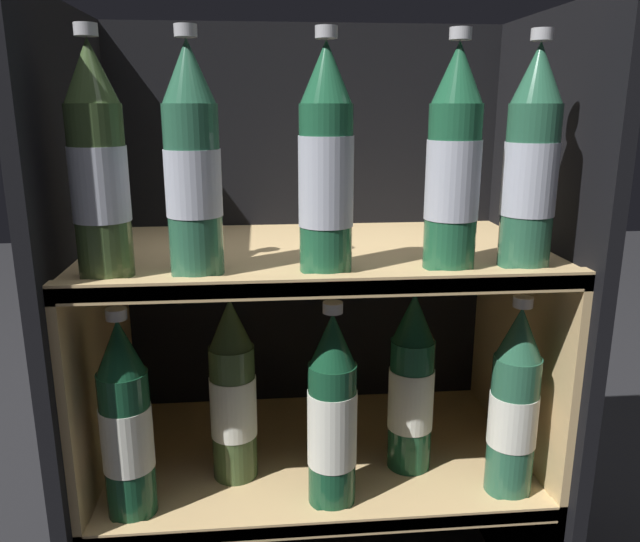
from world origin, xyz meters
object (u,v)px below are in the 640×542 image
bottle_lower_front_2 (514,406)px  bottle_lower_back_0 (233,394)px  bottle_upper_front_1 (193,167)px  bottle_upper_front_2 (324,167)px  bottle_lower_front_1 (332,416)px  bottle_upper_front_0 (98,168)px  bottle_lower_back_1 (411,387)px  bottle_upper_front_3 (453,166)px  bottle_upper_front_4 (531,165)px  bottle_lower_front_0 (126,424)px

bottle_lower_front_2 → bottle_lower_back_0: same height
bottle_upper_front_1 → bottle_upper_front_2: bearing=0.0°
bottle_upper_front_1 → bottle_lower_front_2: 0.54m
bottle_lower_front_1 → bottle_lower_back_0: bearing=151.0°
bottle_upper_front_1 → bottle_lower_front_1: (0.17, -0.00, -0.34)m
bottle_upper_front_0 → bottle_lower_back_1: bottle_upper_front_0 is taller
bottle_upper_front_0 → bottle_lower_back_0: bearing=28.1°
bottle_lower_front_1 → bottle_lower_front_2: same height
bottle_upper_front_1 → bottle_upper_front_0: bearing=180.0°
bottle_upper_front_1 → bottle_upper_front_3: bearing=-0.0°
bottle_upper_front_0 → bottle_lower_front_1: (0.28, -0.00, -0.33)m
bottle_upper_front_3 → bottle_lower_front_1: size_ratio=1.00×
bottle_upper_front_4 → bottle_lower_back_1: 0.36m
bottle_upper_front_0 → bottle_lower_back_0: (0.14, 0.08, -0.33)m
bottle_upper_front_4 → bottle_upper_front_3: bearing=-180.0°
bottle_upper_front_3 → bottle_upper_front_4: bearing=0.0°
bottle_upper_front_2 → bottle_lower_front_0: bearing=-180.0°
bottle_upper_front_0 → bottle_upper_front_2: (0.27, 0.00, -0.00)m
bottle_lower_front_0 → bottle_lower_front_2: same height
bottle_upper_front_2 → bottle_lower_front_0: bottle_upper_front_2 is taller
bottle_lower_front_0 → bottle_upper_front_0: bearing=180.0°
bottle_upper_front_2 → bottle_upper_front_4: (0.26, 0.00, 0.00)m
bottle_lower_front_1 → bottle_lower_front_0: bearing=180.0°
bottle_upper_front_3 → bottle_lower_front_0: (-0.42, 0.00, -0.33)m
bottle_lower_front_0 → bottle_lower_front_2: bearing=0.0°
bottle_lower_front_1 → bottle_lower_back_1: bearing=30.8°
bottle_upper_front_1 → bottle_upper_front_4: same height
bottle_lower_front_1 → bottle_lower_front_2: 0.25m
bottle_upper_front_0 → bottle_lower_front_1: bottle_upper_front_0 is taller
bottle_upper_front_3 → bottle_lower_back_0: 0.45m
bottle_lower_back_0 → bottle_lower_back_1: (0.26, 0.00, -0.00)m
bottle_lower_front_1 → bottle_lower_back_1: size_ratio=1.00×
bottle_lower_back_1 → bottle_lower_front_2: bearing=-30.8°
bottle_upper_front_3 → bottle_lower_front_1: 0.37m
bottle_upper_front_4 → bottle_lower_front_0: bearing=-180.0°
bottle_lower_back_1 → bottle_upper_front_0: bearing=-169.4°
bottle_upper_front_2 → bottle_lower_front_1: (0.01, -0.00, -0.33)m
bottle_upper_front_1 → bottle_lower_front_0: bottle_upper_front_1 is taller
bottle_upper_front_4 → bottle_lower_front_2: (0.01, -0.00, -0.33)m
bottle_upper_front_0 → bottle_lower_back_1: (0.41, 0.08, -0.33)m
bottle_lower_front_1 → bottle_upper_front_0: bearing=180.0°
bottle_upper_front_2 → bottle_upper_front_3: (0.16, -0.00, 0.00)m
bottle_upper_front_3 → bottle_lower_front_0: size_ratio=1.00×
bottle_upper_front_3 → bottle_upper_front_2: bearing=180.0°
bottle_upper_front_3 → bottle_lower_back_1: bearing=106.3°
bottle_upper_front_4 → bottle_upper_front_0: bearing=180.0°
bottle_lower_front_0 → bottle_upper_front_2: bearing=0.0°
bottle_upper_front_0 → bottle_upper_front_2: bearing=0.0°
bottle_upper_front_1 → bottle_lower_front_0: 0.35m
bottle_upper_front_2 → bottle_upper_front_4: size_ratio=1.00×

